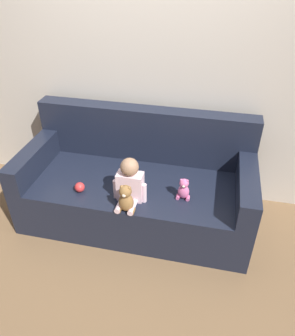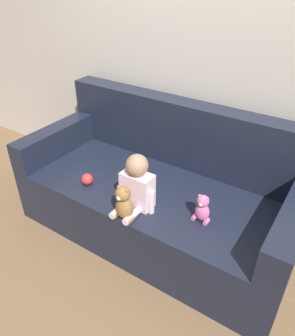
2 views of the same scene
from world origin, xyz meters
TOP-DOWN VIEW (x-y plane):
  - ground_plane at (0.00, 0.00)m, footprint 12.00×12.00m
  - wall_back at (0.00, 0.57)m, footprint 8.00×0.05m
  - couch at (0.00, 0.07)m, footprint 2.11×0.97m
  - person_baby at (0.02, -0.28)m, footprint 0.29×0.30m
  - teddy_bear_brown at (0.03, -0.44)m, footprint 0.15×0.12m
  - plush_toy_side at (0.46, -0.17)m, footprint 0.12×0.09m
  - toy_ball at (-0.44, -0.28)m, footprint 0.09×0.09m

SIDE VIEW (x-z plane):
  - ground_plane at x=0.00m, z-range 0.00..0.00m
  - couch at x=0.00m, z-range -0.16..0.83m
  - toy_ball at x=-0.44m, z-range 0.46..0.55m
  - plush_toy_side at x=0.46m, z-range 0.46..0.65m
  - teddy_bear_brown at x=0.03m, z-range 0.45..0.71m
  - person_baby at x=0.02m, z-range 0.44..0.83m
  - wall_back at x=0.00m, z-range 0.00..2.60m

